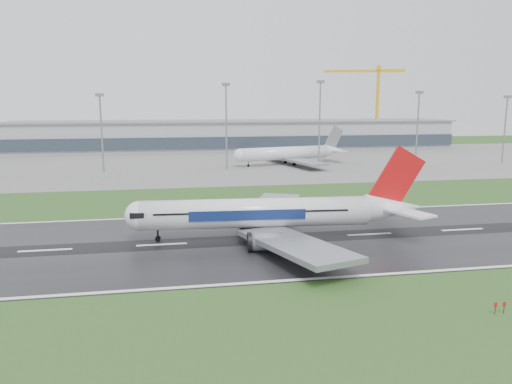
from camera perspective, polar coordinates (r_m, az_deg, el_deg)
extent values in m
plane|color=#25491B|center=(98.49, 13.10, -4.87)|extent=(520.00, 520.00, 0.00)
cube|color=black|center=(98.48, 13.10, -4.84)|extent=(400.00, 45.00, 0.10)
cube|color=slate|center=(217.04, 0.03, 3.65)|extent=(400.00, 130.00, 0.08)
cube|color=gray|center=(275.39, -2.20, 6.62)|extent=(240.00, 36.00, 15.00)
cylinder|color=gray|center=(189.01, -17.56, 6.37)|extent=(0.64, 0.64, 27.66)
cylinder|color=gray|center=(188.67, -3.48, 7.43)|extent=(0.64, 0.64, 31.68)
cylinder|color=gray|center=(196.47, 7.42, 7.66)|extent=(0.64, 0.64, 32.90)
cylinder|color=gray|center=(212.98, 18.31, 6.91)|extent=(0.64, 0.64, 29.02)
cylinder|color=gray|center=(234.82, 27.02, 6.37)|extent=(0.64, 0.64, 27.33)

